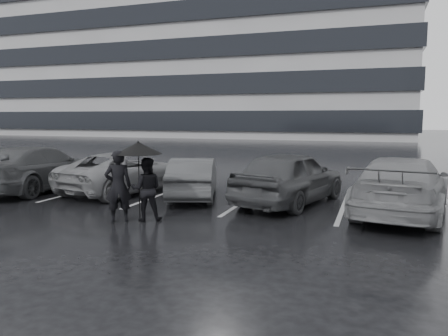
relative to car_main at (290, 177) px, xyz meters
name	(u,v)px	position (x,y,z in m)	size (l,w,h in m)	color
ground	(197,215)	(-1.92, -2.26, -0.76)	(160.00, 160.00, 0.00)	black
office_building	(184,32)	(-23.92, 45.74, 13.58)	(61.00, 26.00, 29.00)	#98989B
car_main	(290,177)	(0.00, 0.00, 0.00)	(1.79, 4.46, 1.52)	black
car_west_a	(193,178)	(-2.96, -0.03, -0.15)	(1.29, 3.70, 1.22)	#2A2A2C
car_west_b	(126,172)	(-5.44, 0.19, -0.10)	(2.18, 4.73, 1.31)	#535255
car_west_c	(38,168)	(-8.42, -0.51, -0.02)	(2.08, 5.11, 1.48)	black
car_east	(402,186)	(2.92, -0.44, -0.03)	(2.05, 5.05, 1.47)	#535255
pedestrian_left	(118,186)	(-3.40, -3.46, 0.09)	(0.62, 0.40, 1.69)	black
pedestrian_right	(146,189)	(-2.84, -3.13, -0.01)	(0.73, 0.57, 1.51)	black
umbrella	(138,148)	(-3.01, -3.17, 0.96)	(1.12, 1.12, 1.89)	black
stall_stripes	(204,196)	(-2.72, 0.24, -0.76)	(19.72, 5.00, 0.00)	#AEAFB1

